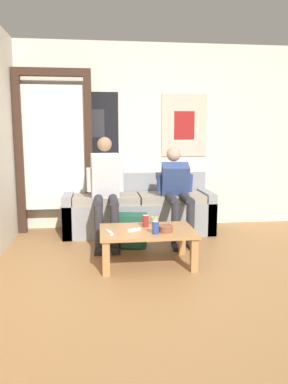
% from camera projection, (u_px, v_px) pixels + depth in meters
% --- Properties ---
extents(ground_plane, '(18.00, 18.00, 0.00)m').
position_uv_depth(ground_plane, '(186.00, 292.00, 3.18)').
color(ground_plane, '#9E7042').
extents(wall_back, '(10.00, 0.07, 2.55)m').
position_uv_depth(wall_back, '(149.00, 137.00, 5.29)').
color(wall_back, silver).
rests_on(wall_back, ground_plane).
extents(door_frame, '(1.00, 0.10, 2.15)m').
position_uv_depth(door_frame, '(54.00, 143.00, 4.93)').
color(door_frame, '#382319').
rests_on(door_frame, ground_plane).
extents(couch, '(1.97, 0.71, 0.78)m').
position_uv_depth(couch, '(138.00, 211.00, 5.07)').
color(couch, gray).
rests_on(couch, ground_plane).
extents(coffee_table, '(0.96, 0.65, 0.36)m').
position_uv_depth(coffee_table, '(147.00, 236.00, 3.81)').
color(coffee_table, '#B27F4C').
rests_on(coffee_table, ground_plane).
extents(person_seated_adult, '(0.47, 0.88, 1.28)m').
position_uv_depth(person_seated_adult, '(105.00, 186.00, 4.57)').
color(person_seated_adult, '#2D2D33').
rests_on(person_seated_adult, ground_plane).
extents(person_seated_teen, '(0.47, 0.89, 1.15)m').
position_uv_depth(person_seated_teen, '(177.00, 189.00, 4.69)').
color(person_seated_teen, '#2D2D33').
rests_on(person_seated_teen, ground_plane).
extents(backpack, '(0.38, 0.31, 0.39)m').
position_uv_depth(backpack, '(132.00, 231.00, 4.40)').
color(backpack, '#1E5642').
rests_on(backpack, ground_plane).
extents(ceramic_bowl, '(0.15, 0.15, 0.07)m').
position_uv_depth(ceramic_bowl, '(165.00, 228.00, 3.71)').
color(ceramic_bowl, brown).
rests_on(ceramic_bowl, coffee_table).
extents(pillar_candle, '(0.09, 0.09, 0.09)m').
position_uv_depth(pillar_candle, '(154.00, 220.00, 4.02)').
color(pillar_candle, tan).
rests_on(pillar_candle, coffee_table).
extents(drink_can_blue, '(0.07, 0.07, 0.12)m').
position_uv_depth(drink_can_blue, '(155.00, 228.00, 3.64)').
color(drink_can_blue, '#28479E').
rests_on(drink_can_blue, coffee_table).
extents(drink_can_red, '(0.07, 0.07, 0.12)m').
position_uv_depth(drink_can_red, '(146.00, 221.00, 3.91)').
color(drink_can_red, maroon).
rests_on(drink_can_red, coffee_table).
extents(game_controller_near_left, '(0.07, 0.15, 0.03)m').
position_uv_depth(game_controller_near_left, '(110.00, 232.00, 3.65)').
color(game_controller_near_left, white).
rests_on(game_controller_near_left, coffee_table).
extents(game_controller_near_right, '(0.14, 0.10, 0.03)m').
position_uv_depth(game_controller_near_right, '(134.00, 230.00, 3.75)').
color(game_controller_near_right, white).
rests_on(game_controller_near_right, coffee_table).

